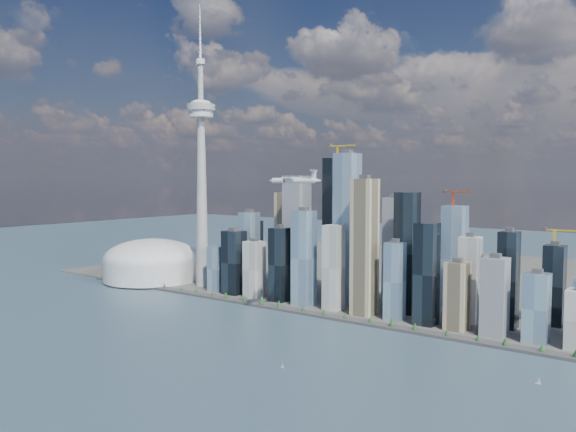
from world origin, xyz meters
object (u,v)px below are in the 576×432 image
Objects in this scene: needle_tower at (201,169)px; sailboat_west at (282,365)px; dome_stadium at (152,262)px; airplane at (294,180)px; sailboat_east at (539,381)px.

needle_tower reaches higher than sailboat_west.
needle_tower is 64.53× the size of sailboat_west.
needle_tower is at bearing 161.54° from sailboat_west.
airplane is at bearing -16.44° from dome_stadium.
needle_tower is 554.43m from sailboat_west.
dome_stadium reaches higher than sailboat_east.
sailboat_west is 0.98× the size of sailboat_east.
needle_tower is 7.39× the size of airplane.
dome_stadium is 23.44× the size of sailboat_west.
dome_stadium is (-140.00, -10.00, -196.40)m from needle_tower.
airplane reaches higher than sailboat_west.
needle_tower is 63.56× the size of sailboat_east.
needle_tower is 2.75× the size of dome_stadium.
airplane is 8.60× the size of sailboat_east.
needle_tower is 363.27m from airplane.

